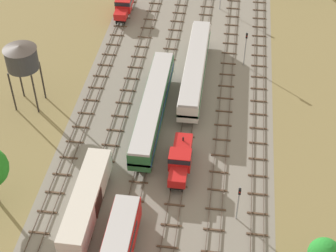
# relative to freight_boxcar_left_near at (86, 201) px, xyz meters

# --- Properties ---
(ground_plane) EXTENTS (480.00, 480.00, 0.00)m
(ground_plane) POSITION_rel_freight_boxcar_left_near_xyz_m (7.21, 27.23, -2.45)
(ground_plane) COLOR olive
(ballast_bed) EXTENTS (28.06, 176.00, 0.01)m
(ballast_bed) POSITION_rel_freight_boxcar_left_near_xyz_m (7.21, 27.23, -2.45)
(ballast_bed) COLOR gray
(ballast_bed) RESTS_ON ground
(track_far_left) EXTENTS (2.40, 126.00, 0.29)m
(track_far_left) POSITION_rel_freight_boxcar_left_near_xyz_m (-4.82, 28.23, -2.31)
(track_far_left) COLOR #47382D
(track_far_left) RESTS_ON ground
(track_left) EXTENTS (2.40, 126.00, 0.29)m
(track_left) POSITION_rel_freight_boxcar_left_near_xyz_m (-0.01, 28.23, -2.31)
(track_left) COLOR #47382D
(track_left) RESTS_ON ground
(track_centre_left) EXTENTS (2.40, 126.00, 0.29)m
(track_centre_left) POSITION_rel_freight_boxcar_left_near_xyz_m (4.81, 28.23, -2.31)
(track_centre_left) COLOR #47382D
(track_centre_left) RESTS_ON ground
(track_centre) EXTENTS (2.40, 126.00, 0.29)m
(track_centre) POSITION_rel_freight_boxcar_left_near_xyz_m (9.62, 28.23, -2.31)
(track_centre) COLOR #47382D
(track_centre) RESTS_ON ground
(track_centre_right) EXTENTS (2.40, 126.00, 0.29)m
(track_centre_right) POSITION_rel_freight_boxcar_left_near_xyz_m (14.43, 28.23, -2.31)
(track_centre_right) COLOR #47382D
(track_centre_right) RESTS_ON ground
(track_right) EXTENTS (2.40, 126.00, 0.29)m
(track_right) POSITION_rel_freight_boxcar_left_near_xyz_m (19.24, 28.23, -2.31)
(track_right) COLOR #47382D
(track_right) RESTS_ON ground
(freight_boxcar_left_near) EXTENTS (2.87, 14.00, 3.60)m
(freight_boxcar_left_near) POSITION_rel_freight_boxcar_left_near_xyz_m (0.00, 0.00, 0.00)
(freight_boxcar_left_near) COLOR beige
(freight_boxcar_left_near) RESTS_ON ground
(shunter_loco_centre_mid) EXTENTS (2.74, 8.46, 3.10)m
(shunter_loco_centre_mid) POSITION_rel_freight_boxcar_left_near_xyz_m (9.62, 8.42, -0.44)
(shunter_loco_centre_mid) COLOR red
(shunter_loco_centre_mid) RESTS_ON ground
(passenger_coach_centre_left_midfar) EXTENTS (2.96, 22.00, 3.80)m
(passenger_coach_centre_left_midfar) POSITION_rel_freight_boxcar_left_near_xyz_m (4.81, 17.46, 0.16)
(passenger_coach_centre_left_midfar) COLOR #286638
(passenger_coach_centre_left_midfar) RESTS_ON ground
(passenger_coach_centre_far) EXTENTS (2.96, 22.00, 3.80)m
(passenger_coach_centre_far) POSITION_rel_freight_boxcar_left_near_xyz_m (9.62, 27.31, 0.16)
(passenger_coach_centre_far) COLOR white
(passenger_coach_centre_far) RESTS_ON ground
(shunter_loco_far_left_farther) EXTENTS (2.74, 8.46, 3.10)m
(shunter_loco_far_left_farther) POSITION_rel_freight_boxcar_left_near_xyz_m (-4.82, 45.68, -0.44)
(shunter_loco_far_left_farther) COLOR red
(shunter_loco_far_left_farther) RESTS_ON ground
(water_tower) EXTENTS (4.57, 4.57, 9.79)m
(water_tower) POSITION_rel_freight_boxcar_left_near_xyz_m (-13.17, 18.83, 5.50)
(water_tower) COLOR #2D2826
(water_tower) RESTS_ON ground
(signal_post_nearest) EXTENTS (0.28, 0.47, 5.95)m
(signal_post_nearest) POSITION_rel_freight_boxcar_left_near_xyz_m (16.84, 32.67, 1.29)
(signal_post_nearest) COLOR gray
(signal_post_nearest) RESTS_ON ground
(signal_post_mid) EXTENTS (0.28, 0.47, 5.28)m
(signal_post_mid) POSITION_rel_freight_boxcar_left_near_xyz_m (16.84, 1.68, 0.91)
(signal_post_mid) COLOR gray
(signal_post_mid) RESTS_ON ground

